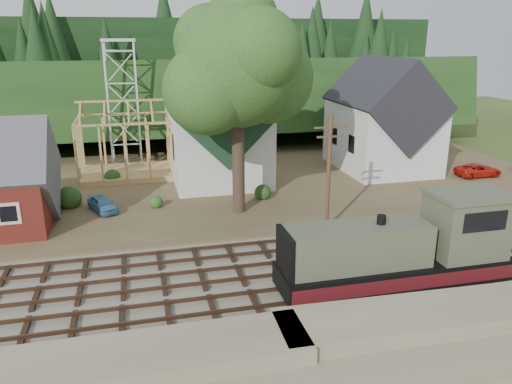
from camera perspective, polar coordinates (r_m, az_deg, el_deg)
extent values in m
plane|color=#384C1E|center=(27.78, -1.70, -9.92)|extent=(140.00, 140.00, 0.00)
cube|color=#7F7259|center=(20.84, 3.60, -20.45)|extent=(64.00, 5.00, 1.60)
cube|color=#726B5B|center=(27.74, -1.70, -9.78)|extent=(64.00, 11.00, 0.16)
cube|color=brown|center=(44.27, -6.66, 0.82)|extent=(64.00, 26.00, 0.30)
cube|color=#1E3F19|center=(67.53, -9.34, 6.40)|extent=(70.00, 28.96, 12.74)
cube|color=black|center=(83.26, -10.30, 8.44)|extent=(80.00, 20.00, 12.00)
cube|color=silver|center=(45.64, -4.63, 5.73)|extent=(8.00, 12.00, 6.40)
cube|color=#163220|center=(45.09, -4.73, 9.72)|extent=(8.40, 12.96, 8.40)
cube|color=silver|center=(38.98, -3.35, 11.48)|extent=(2.40, 2.40, 4.00)
cone|color=#163220|center=(38.77, -3.44, 16.33)|extent=(5.37, 5.37, 2.60)
cube|color=silver|center=(49.79, 14.16, 6.26)|extent=(8.00, 10.00, 6.40)
cube|color=black|center=(49.29, 14.43, 9.90)|extent=(8.40, 10.80, 8.40)
cube|color=tan|center=(47.72, -14.47, 2.11)|extent=(8.00, 6.00, 0.50)
cube|color=tan|center=(46.45, -15.10, 10.03)|extent=(8.00, 0.18, 0.18)
cube|color=silver|center=(51.17, -16.55, 9.54)|extent=(0.18, 0.18, 12.00)
cube|color=silver|center=(51.12, -13.38, 9.78)|extent=(0.18, 0.18, 12.00)
cube|color=silver|center=(53.95, -16.45, 9.93)|extent=(0.18, 0.18, 12.00)
cube|color=silver|center=(53.90, -13.44, 10.16)|extent=(0.18, 0.18, 12.00)
cube|color=silver|center=(52.11, -15.49, 16.40)|extent=(3.20, 3.20, 0.25)
cylinder|color=#38281E|center=(35.87, -2.03, 3.82)|extent=(0.90, 0.90, 8.00)
sphere|color=#27511E|center=(34.90, -2.15, 14.24)|extent=(8.40, 8.40, 8.40)
sphere|color=#27511E|center=(36.52, 1.48, 12.82)|extent=(6.40, 6.40, 6.40)
sphere|color=#27511E|center=(33.85, -5.56, 11.52)|extent=(6.00, 6.00, 6.00)
cylinder|color=#4C331E|center=(32.92, 8.28, 1.84)|extent=(0.28, 0.28, 8.00)
cube|color=#4C331E|center=(32.21, 8.53, 7.33)|extent=(2.20, 0.12, 0.12)
cube|color=#4C331E|center=(32.32, 8.48, 6.28)|extent=(1.80, 0.12, 0.12)
cube|color=black|center=(27.61, 15.47, -10.01)|extent=(12.24, 2.55, 0.36)
cube|color=black|center=(27.29, 15.60, -8.64)|extent=(12.24, 2.96, 1.12)
cube|color=#4C4E39|center=(25.63, 11.49, -6.06)|extent=(7.35, 2.35, 2.14)
cube|color=#4C4E39|center=(28.48, 22.80, -3.48)|extent=(3.67, 2.86, 3.26)
cube|color=#4C4E39|center=(27.96, 23.21, -0.25)|extent=(3.88, 3.06, 0.20)
cube|color=black|center=(27.18, 24.75, -3.10)|extent=(2.45, 0.06, 1.02)
cube|color=#4F1115|center=(26.14, 17.20, -10.00)|extent=(12.24, 0.04, 0.71)
cube|color=#4F1115|center=(28.46, 14.14, -7.39)|extent=(12.24, 0.04, 0.71)
cylinder|color=black|center=(25.72, 14.12, -3.34)|extent=(0.45, 0.45, 0.71)
imported|color=#5793BB|center=(38.53, -17.14, -1.30)|extent=(2.62, 3.65, 1.15)
imported|color=red|center=(50.29, 24.05, 2.31)|extent=(4.33, 2.10, 1.19)
cylinder|color=silver|center=(36.25, -24.15, -2.37)|extent=(0.10, 0.10, 2.23)
cylinder|color=tan|center=(36.46, -24.02, -3.34)|extent=(1.42, 1.42, 0.08)
cone|color=beige|center=(35.91, -24.37, -0.69)|extent=(2.23, 2.23, 0.51)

